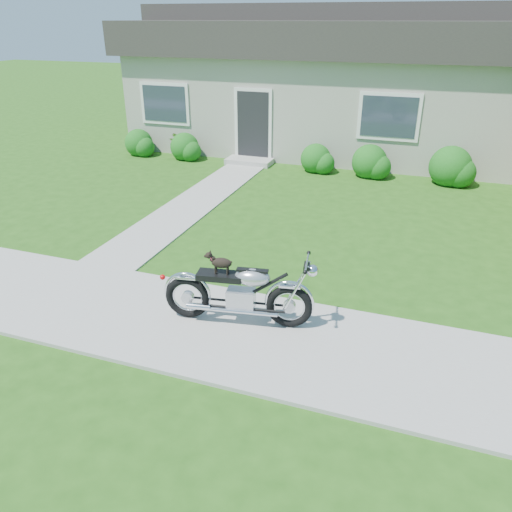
{
  "coord_description": "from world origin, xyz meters",
  "views": [
    {
      "loc": [
        3.75,
        -5.55,
        4.08
      ],
      "look_at": [
        1.43,
        1.0,
        0.75
      ],
      "focal_mm": 35.0,
      "sensor_mm": 36.0,
      "label": 1
    }
  ],
  "objects": [
    {
      "name": "potted_plant_right",
      "position": [
        1.99,
        8.55,
        0.34
      ],
      "size": [
        0.39,
        0.39,
        0.68
      ],
      "primitive_type": "imported",
      "rotation": [
        0.0,
        0.0,
        1.58
      ],
      "color": "#33701E",
      "rests_on": "ground"
    },
    {
      "name": "motorcycle_with_dog",
      "position": [
        1.48,
        0.21,
        0.53
      ],
      "size": [
        2.21,
        0.7,
        1.09
      ],
      "rotation": [
        0.0,
        0.0,
        0.17
      ],
      "color": "black",
      "rests_on": "sidewalk"
    },
    {
      "name": "potted_plant_left",
      "position": [
        -3.91,
        8.55,
        0.36
      ],
      "size": [
        0.65,
        0.57,
        0.73
      ],
      "primitive_type": "imported",
      "rotation": [
        0.0,
        0.0,
        3.14
      ],
      "color": "#2F5F19",
      "rests_on": "ground"
    },
    {
      "name": "ground",
      "position": [
        0.0,
        0.0,
        0.0
      ],
      "size": [
        80.0,
        80.0,
        0.0
      ],
      "primitive_type": "plane",
      "color": "#235114",
      "rests_on": "ground"
    },
    {
      "name": "sidewalk",
      "position": [
        0.0,
        0.0,
        0.02
      ],
      "size": [
        24.0,
        2.2,
        0.04
      ],
      "primitive_type": "cube",
      "color": "#9E9B93",
      "rests_on": "ground"
    },
    {
      "name": "house",
      "position": [
        -0.0,
        11.99,
        2.16
      ],
      "size": [
        12.6,
        7.03,
        4.5
      ],
      "color": "#B4B0A3",
      "rests_on": "ground"
    },
    {
      "name": "shrub_row",
      "position": [
        0.43,
        8.5,
        0.42
      ],
      "size": [
        10.6,
        1.11,
        1.11
      ],
      "color": "#1B5F19",
      "rests_on": "ground"
    },
    {
      "name": "walkway",
      "position": [
        -1.5,
        5.0,
        0.01
      ],
      "size": [
        1.2,
        8.0,
        0.03
      ],
      "primitive_type": "cube",
      "color": "#9E9B93",
      "rests_on": "ground"
    }
  ]
}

